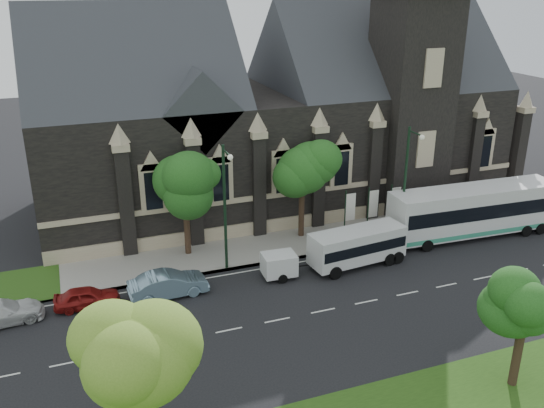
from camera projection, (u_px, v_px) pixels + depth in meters
name	position (u px, v px, depth m)	size (l,w,h in m)	color
ground	(323.00, 311.00, 35.42)	(160.00, 160.00, 0.00)	black
sidewalk	(270.00, 247.00, 43.68)	(80.00, 5.00, 0.15)	gray
museum	(288.00, 111.00, 50.50)	(40.00, 17.70, 29.90)	black
tree_park_near	(142.00, 339.00, 21.60)	(4.42, 4.42, 8.56)	black
tree_park_east	(527.00, 301.00, 27.60)	(3.40, 3.40, 6.28)	black
tree_walk_right	(304.00, 165.00, 43.70)	(4.08, 4.08, 7.80)	black
tree_walk_left	(186.00, 180.00, 40.79)	(3.91, 3.91, 7.64)	black
street_lamp_near	(407.00, 178.00, 43.00)	(0.36, 1.88, 9.00)	black
street_lamp_mid	(226.00, 202.00, 38.45)	(0.36, 1.88, 9.00)	black
banner_flag_left	(349.00, 210.00, 44.45)	(0.90, 0.10, 4.00)	black
banner_flag_center	(371.00, 207.00, 45.10)	(0.90, 0.10, 4.00)	black
banner_flag_right	(394.00, 203.00, 45.75)	(0.90, 0.10, 4.00)	black
tour_coach	(473.00, 210.00, 44.99)	(13.83, 3.63, 4.00)	silver
shuttle_bus	(358.00, 245.00, 40.54)	(7.13, 3.07, 2.68)	silver
box_trailer	(279.00, 264.00, 39.04)	(3.27, 1.92, 1.72)	silver
sedan	(168.00, 284.00, 36.80)	(1.75, 5.01, 1.65)	#7696AB
car_far_red	(87.00, 297.00, 35.60)	(1.58, 3.92, 1.34)	maroon
car_far_white	(0.00, 313.00, 33.88)	(2.00, 4.91, 1.42)	silver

